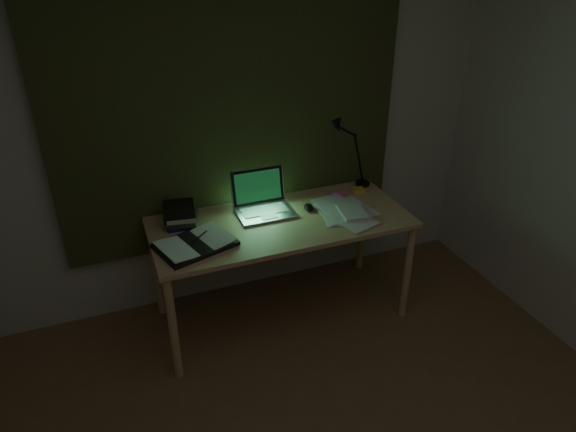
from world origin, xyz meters
The scene contains 11 objects.
wall_back centered at (0.00, 2.00, 1.25)m, with size 3.50×0.00×2.50m, color beige.
curtain centered at (0.00, 1.96, 1.45)m, with size 2.20×0.06×2.00m, color #30361B.
desk centered at (0.17, 1.57, 0.36)m, with size 1.60×0.70×0.73m, color tan, non-canonical shape.
laptop centered at (0.11, 1.68, 0.85)m, with size 0.35×0.40×0.25m, color #B8B9BE, non-canonical shape.
open_textbook centered at (-0.39, 1.46, 0.75)m, with size 0.41×0.29×0.04m, color white, non-canonical shape.
book_stack centered at (-0.41, 1.76, 0.79)m, with size 0.18×0.22×0.12m, color white, non-canonical shape.
loose_papers centered at (0.57, 1.51, 0.74)m, with size 0.35×0.37×0.02m, color silver, non-canonical shape.
mouse centered at (0.38, 1.64, 0.75)m, with size 0.06×0.10×0.04m, color black.
sticky_yellow centered at (0.81, 1.77, 0.74)m, with size 0.08×0.08×0.02m, color yellow.
sticky_pink centered at (0.67, 1.77, 0.74)m, with size 0.08×0.08×0.02m, color pink.
desk_lamp centered at (0.89, 1.85, 1.00)m, with size 0.37×0.28×0.55m, color black, non-canonical shape.
Camera 1 is at (-0.78, -1.02, 2.27)m, focal length 32.00 mm.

